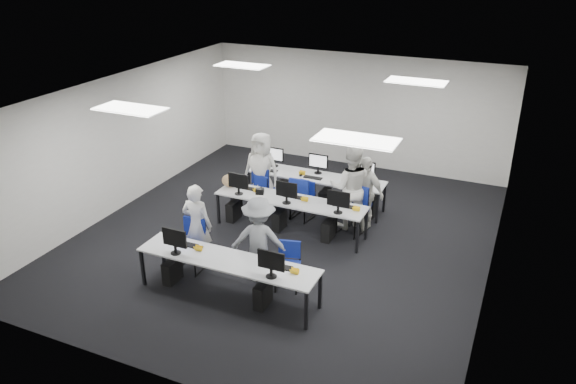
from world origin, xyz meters
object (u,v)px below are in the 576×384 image
at_px(student_2, 262,170).
at_px(student_1, 351,187).
at_px(photographer, 259,240).
at_px(chair_6, 302,203).
at_px(chair_7, 361,213).
at_px(chair_3, 303,207).
at_px(chair_0, 191,254).
at_px(student_3, 364,192).
at_px(student_0, 197,225).
at_px(desk_front, 227,262).
at_px(desk_mid, 290,202).
at_px(chair_5, 266,197).
at_px(chair_1, 288,274).
at_px(chair_2, 256,198).
at_px(chair_4, 352,218).

bearing_deg(student_2, student_1, -4.54).
height_order(student_1, photographer, student_1).
height_order(chair_6, student_1, student_1).
bearing_deg(chair_7, chair_3, -172.80).
height_order(chair_0, student_3, student_3).
xyz_separation_m(chair_0, student_0, (0.03, 0.22, 0.50)).
distance_m(desk_front, chair_0, 1.26).
distance_m(desk_mid, chair_6, 0.86).
xyz_separation_m(chair_5, student_1, (2.04, -0.15, 0.65)).
bearing_deg(chair_3, chair_0, -101.29).
distance_m(chair_0, student_3, 3.84).
bearing_deg(student_0, desk_mid, -122.46).
relative_size(chair_0, student_0, 0.59).
bearing_deg(chair_1, student_3, 65.83).
bearing_deg(student_1, student_2, -21.29).
relative_size(chair_1, photographer, 0.52).
distance_m(desk_front, chair_6, 3.40).
bearing_deg(desk_front, chair_7, 70.46).
bearing_deg(chair_2, desk_mid, -22.15).
height_order(chair_1, chair_7, chair_1).
bearing_deg(student_2, photographer, -64.41).
bearing_deg(chair_7, chair_0, -131.99).
xyz_separation_m(chair_6, student_1, (1.12, -0.07, 0.61)).
bearing_deg(student_1, chair_0, 35.65).
relative_size(desk_mid, chair_1, 3.86).
bearing_deg(chair_3, chair_5, 179.75).
bearing_deg(student_1, photographer, 55.72).
distance_m(chair_4, photographer, 2.63).
height_order(chair_0, student_2, student_2).
bearing_deg(desk_front, student_3, 69.26).
height_order(chair_0, chair_5, chair_0).
relative_size(chair_6, student_0, 0.59).
bearing_deg(chair_3, student_1, 12.10).
relative_size(desk_front, student_3, 2.04).
distance_m(chair_3, photographer, 2.63).
bearing_deg(chair_3, chair_4, 2.40).
xyz_separation_m(chair_6, chair_7, (1.30, 0.14, -0.04)).
bearing_deg(chair_3, student_2, 179.71).
bearing_deg(desk_mid, chair_1, -67.33).
distance_m(desk_front, chair_4, 3.35).
xyz_separation_m(student_0, photographer, (1.30, -0.04, -0.00)).
bearing_deg(chair_2, chair_7, 14.06).
xyz_separation_m(chair_7, student_3, (0.07, -0.04, 0.52)).
bearing_deg(chair_1, chair_5, 108.97).
bearing_deg(chair_2, student_0, -81.78).
bearing_deg(student_3, chair_1, -81.76).
bearing_deg(photographer, student_0, -18.92).
height_order(chair_3, student_3, student_3).
bearing_deg(desk_front, student_0, 144.87).
height_order(desk_mid, student_0, student_0).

